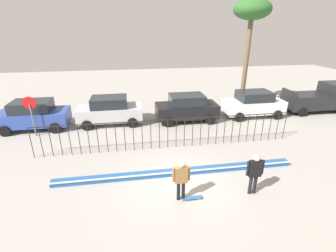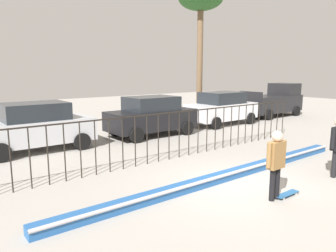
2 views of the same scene
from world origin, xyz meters
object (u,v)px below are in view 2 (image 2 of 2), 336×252
(parked_car_silver, at_px, (36,126))
(parked_car_white, at_px, (222,108))
(parked_car_black, at_px, (151,116))
(palm_tree_tall, at_px, (201,3))
(skateboarder, at_px, (276,159))
(pickup_truck, at_px, (273,101))
(skateboard, at_px, (287,194))

(parked_car_silver, height_order, parked_car_white, same)
(parked_car_silver, xyz_separation_m, parked_car_black, (5.30, -0.30, 0.00))
(palm_tree_tall, bearing_deg, parked_car_black, -157.96)
(parked_car_black, height_order, palm_tree_tall, palm_tree_tall)
(palm_tree_tall, bearing_deg, parked_car_silver, -170.36)
(skateboarder, xyz_separation_m, parked_car_silver, (-3.12, 8.62, -0.06))
(parked_car_white, height_order, pickup_truck, pickup_truck)
(palm_tree_tall, bearing_deg, parked_car_white, -89.53)
(parked_car_silver, bearing_deg, skateboarder, -70.04)
(parked_car_silver, relative_size, pickup_truck, 0.91)
(parked_car_white, distance_m, palm_tree_tall, 6.42)
(skateboarder, distance_m, skateboard, 1.07)
(parked_car_silver, distance_m, parked_car_black, 5.31)
(skateboarder, bearing_deg, parked_car_silver, 143.92)
(parked_car_silver, height_order, pickup_truck, pickup_truck)
(skateboarder, bearing_deg, parked_car_white, 83.37)
(skateboarder, relative_size, parked_car_white, 0.40)
(pickup_truck, distance_m, palm_tree_tall, 8.36)
(skateboard, distance_m, parked_car_silver, 9.45)
(parked_car_white, bearing_deg, parked_car_silver, 179.85)
(palm_tree_tall, bearing_deg, pickup_truck, -16.71)
(palm_tree_tall, bearing_deg, skateboarder, -125.02)
(skateboard, bearing_deg, skateboarder, 178.27)
(skateboard, xyz_separation_m, palm_tree_tall, (6.83, 10.47, 7.04))
(skateboarder, distance_m, pickup_truck, 15.48)
(skateboarder, bearing_deg, pickup_truck, 68.40)
(parked_car_black, xyz_separation_m, parked_car_white, (5.11, 0.16, 0.00))
(parked_car_white, xyz_separation_m, pickup_truck, (5.49, 0.25, 0.06))
(skateboarder, height_order, pickup_truck, pickup_truck)
(pickup_truck, bearing_deg, skateboarder, -149.33)
(skateboard, relative_size, parked_car_silver, 0.19)
(skateboard, bearing_deg, pickup_truck, 43.78)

